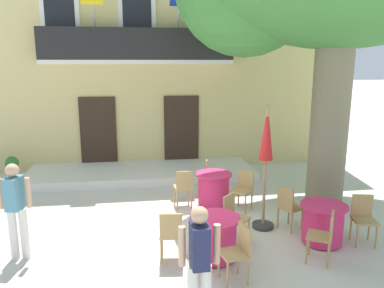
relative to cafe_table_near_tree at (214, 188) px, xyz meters
The scene contains 19 objects.
ground_plane 1.79m from the cafe_table_near_tree, 115.02° to the right, with size 120.00×120.00×0.00m, color beige.
building_facade 6.58m from the cafe_table_near_tree, 107.33° to the left, with size 13.00×5.09×7.50m.
entrance_step_platform 2.94m from the cafe_table_near_tree, 125.21° to the left, with size 6.60×2.05×0.25m, color silver.
cafe_table_near_tree is the anchor object (origin of this frame).
cafe_chair_near_tree_0 0.77m from the cafe_table_near_tree, 169.32° to the right, with size 0.43×0.43×0.91m.
cafe_chair_near_tree_1 0.77m from the cafe_table_near_tree, 35.91° to the right, with size 0.56×0.56×0.91m.
cafe_chair_near_tree_2 0.77m from the cafe_table_near_tree, 84.85° to the left, with size 0.47×0.47×0.91m.
cafe_table_middle 2.78m from the cafe_table_near_tree, 54.07° to the right, with size 0.86×0.86×0.76m.
cafe_chair_middle_0 3.21m from the cafe_table_near_tree, 66.01° to the right, with size 0.55×0.55×0.91m.
cafe_chair_middle_1 3.34m from the cafe_table_near_tree, 44.45° to the right, with size 0.48×0.48×0.91m.
cafe_chair_middle_2 2.03m from the cafe_table_near_tree, 53.66° to the right, with size 0.54×0.54×0.91m.
cafe_table_front 2.57m from the cafe_table_near_tree, 100.80° to the right, with size 0.86×0.86×0.76m.
cafe_chair_front_0 2.82m from the cafe_table_near_tree, 116.08° to the right, with size 0.44×0.44×0.91m.
cafe_chair_front_1 3.26m from the cafe_table_near_tree, 94.74° to the right, with size 0.47×0.47×0.91m.
cafe_chair_front_2 1.94m from the cafe_table_near_tree, 90.30° to the right, with size 0.57×0.57×0.91m.
cafe_umbrella 2.07m from the cafe_table_near_tree, 62.84° to the right, with size 0.44×0.44×2.55m.
ground_planter_left 5.90m from the cafe_table_near_tree, 154.74° to the left, with size 0.36×0.36×0.73m.
pedestrian_near_entrance 4.30m from the cafe_table_near_tree, 103.81° to the right, with size 0.53×0.35×1.62m.
pedestrian_mid_plaza 4.38m from the cafe_table_near_tree, 151.75° to the right, with size 0.53×0.38×1.70m.
Camera 1 is at (-0.97, -6.78, 3.34)m, focal length 35.08 mm.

